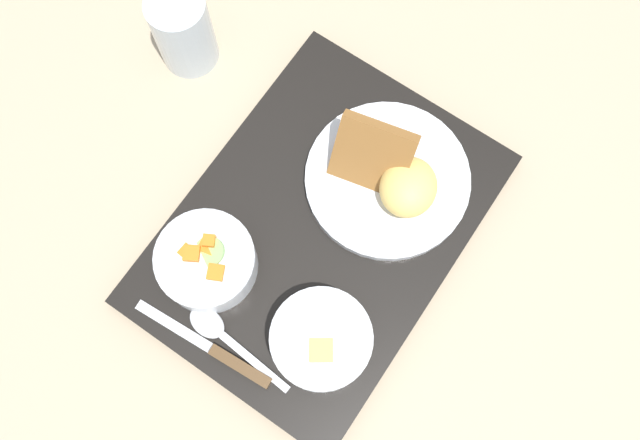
{
  "coord_description": "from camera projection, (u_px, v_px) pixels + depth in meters",
  "views": [
    {
      "loc": [
        -0.18,
        -0.11,
        0.8
      ],
      "look_at": [
        0.0,
        0.0,
        0.05
      ],
      "focal_mm": 38.0,
      "sensor_mm": 36.0,
      "label": 1
    }
  ],
  "objects": [
    {
      "name": "plate_main",
      "position": [
        390.0,
        178.0,
        0.81
      ],
      "size": [
        0.2,
        0.2,
        0.09
      ],
      "color": "silver",
      "rests_on": "serving_tray"
    },
    {
      "name": "knife",
      "position": [
        226.0,
        357.0,
        0.76
      ],
      "size": [
        0.01,
        0.18,
        0.01
      ],
      "rotation": [
        0.0,
        0.0,
        1.58
      ],
      "color": "silver",
      "rests_on": "serving_tray"
    },
    {
      "name": "bowl_soup",
      "position": [
        321.0,
        340.0,
        0.74
      ],
      "size": [
        0.11,
        0.11,
        0.05
      ],
      "color": "silver",
      "rests_on": "serving_tray"
    },
    {
      "name": "ground_plane",
      "position": [
        320.0,
        231.0,
        0.83
      ],
      "size": [
        4.0,
        4.0,
        0.0
      ],
      "primitive_type": "plane",
      "color": "tan"
    },
    {
      "name": "glass_water",
      "position": [
        184.0,
        33.0,
        0.84
      ],
      "size": [
        0.07,
        0.07,
        0.11
      ],
      "color": "silver",
      "rests_on": "ground_plane"
    },
    {
      "name": "serving_tray",
      "position": [
        320.0,
        229.0,
        0.82
      ],
      "size": [
        0.45,
        0.34,
        0.02
      ],
      "color": "black",
      "rests_on": "ground_plane"
    },
    {
      "name": "bowl_salad",
      "position": [
        207.0,
        261.0,
        0.77
      ],
      "size": [
        0.11,
        0.11,
        0.06
      ],
      "color": "silver",
      "rests_on": "serving_tray"
    },
    {
      "name": "spoon",
      "position": [
        224.0,
        337.0,
        0.77
      ],
      "size": [
        0.04,
        0.14,
        0.01
      ],
      "rotation": [
        0.0,
        0.0,
        1.44
      ],
      "color": "silver",
      "rests_on": "serving_tray"
    }
  ]
}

